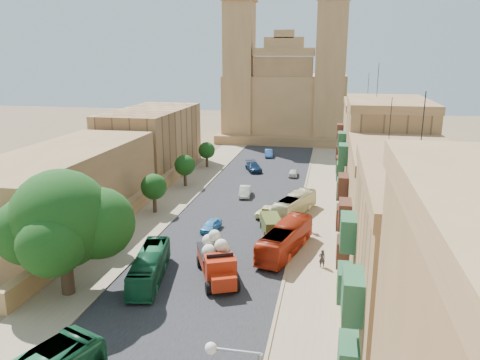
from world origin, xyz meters
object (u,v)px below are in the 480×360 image
at_px(church, 286,96).
at_px(olive_pickup, 271,225).
at_px(ficus_tree, 63,222).
at_px(red_truck, 217,259).
at_px(car_cream, 269,211).
at_px(car_blue_a, 211,225).
at_px(car_white_a, 245,191).
at_px(car_white_b, 293,173).
at_px(bus_red_east, 285,239).
at_px(street_tree_c, 185,165).
at_px(bus_cream_east, 295,204).
at_px(street_tree_d, 207,150).
at_px(street_tree_b, 154,187).
at_px(bus_green_north, 150,266).
at_px(car_dkblue, 253,167).
at_px(pedestrian_c, 311,224).
at_px(car_blue_b, 269,153).
at_px(pedestrian_a, 322,258).
at_px(street_tree_a, 107,223).

relative_size(church, olive_pickup, 7.98).
bearing_deg(ficus_tree, red_truck, 23.54).
bearing_deg(car_cream, car_blue_a, 58.88).
relative_size(car_white_a, car_white_b, 1.20).
bearing_deg(church, bus_red_east, -84.15).
xyz_separation_m(street_tree_c, bus_cream_east, (16.50, -9.36, -1.85)).
bearing_deg(olive_pickup, street_tree_d, 117.48).
bearing_deg(car_white_a, church, 83.13).
height_order(street_tree_b, bus_red_east, street_tree_b).
distance_m(ficus_tree, car_blue_a, 18.00).
bearing_deg(street_tree_b, bus_green_north, -70.20).
xyz_separation_m(street_tree_d, car_dkblue, (8.17, -1.35, -2.13)).
bearing_deg(street_tree_b, pedestrian_c, -9.49).
height_order(red_truck, car_white_a, red_truck).
xyz_separation_m(street_tree_c, car_white_a, (9.37, -3.38, -2.38)).
xyz_separation_m(car_white_a, car_white_b, (5.43, 12.03, -0.09)).
bearing_deg(bus_red_east, red_truck, 65.94).
height_order(car_cream, car_blue_b, car_blue_b).
relative_size(bus_cream_east, car_dkblue, 1.74).
bearing_deg(bus_green_north, car_cream, 56.88).
bearing_deg(car_dkblue, red_truck, -107.72).
xyz_separation_m(red_truck, car_dkblue, (-3.25, 37.92, -1.03)).
bearing_deg(pedestrian_a, street_tree_b, -53.91).
bearing_deg(pedestrian_c, church, -161.71).
distance_m(bus_green_north, car_dkblue, 39.38).
bearing_deg(pedestrian_a, car_white_b, -105.07).
distance_m(street_tree_d, car_blue_b, 13.90).
bearing_deg(car_dkblue, bus_green_north, -115.79).
relative_size(street_tree_c, car_dkblue, 0.93).
distance_m(car_blue_b, pedestrian_a, 46.96).
xyz_separation_m(ficus_tree, car_blue_a, (7.54, 15.44, -5.34)).
bearing_deg(car_white_b, street_tree_b, 54.41).
distance_m(car_white_a, car_cream, 8.38).
height_order(bus_cream_east, pedestrian_c, bus_cream_east).
distance_m(street_tree_a, car_white_b, 35.93).
xyz_separation_m(street_tree_d, car_blue_a, (8.13, -28.55, -2.25)).
distance_m(car_dkblue, car_white_b, 6.93).
distance_m(church, ficus_tree, 75.28).
bearing_deg(olive_pickup, street_tree_b, 164.64).
height_order(bus_cream_east, car_white_b, bus_cream_east).
bearing_deg(street_tree_b, olive_pickup, -15.36).
relative_size(car_blue_a, pedestrian_c, 1.79).
distance_m(church, car_dkblue, 33.21).
relative_size(bus_green_north, car_dkblue, 1.80).
relative_size(church, bus_red_east, 3.66).
bearing_deg(bus_green_north, bus_red_east, 26.28).
distance_m(church, street_tree_a, 67.68).
xyz_separation_m(bus_red_east, car_blue_b, (-7.42, 43.14, -0.72)).
bearing_deg(street_tree_a, car_dkblue, 76.72).
bearing_deg(car_blue_a, pedestrian_c, 17.45).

